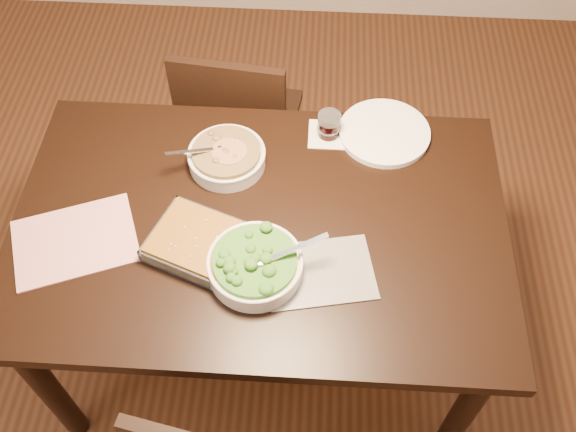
% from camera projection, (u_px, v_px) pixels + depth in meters
% --- Properties ---
extents(ground, '(4.00, 4.00, 0.00)m').
position_uv_depth(ground, '(266.00, 338.00, 2.41)').
color(ground, '#422012').
rests_on(ground, ground).
extents(table, '(1.40, 0.90, 0.75)m').
position_uv_depth(table, '(260.00, 241.00, 1.88)').
color(table, black).
rests_on(table, ground).
extents(magazine_a, '(0.39, 0.35, 0.01)m').
position_uv_depth(magazine_a, '(75.00, 241.00, 1.76)').
color(magazine_a, '#B93446').
rests_on(magazine_a, table).
extents(magazine_b, '(0.32, 0.26, 0.01)m').
position_uv_depth(magazine_b, '(320.00, 272.00, 1.71)').
color(magazine_b, '#27282F').
rests_on(magazine_b, table).
extents(coaster, '(0.12, 0.12, 0.00)m').
position_uv_depth(coaster, '(328.00, 134.00, 2.00)').
color(coaster, white).
rests_on(coaster, table).
extents(stew_bowl, '(0.25, 0.23, 0.09)m').
position_uv_depth(stew_bowl, '(227.00, 156.00, 1.91)').
color(stew_bowl, white).
rests_on(stew_bowl, table).
extents(broccoli_bowl, '(0.28, 0.25, 0.10)m').
position_uv_depth(broccoli_bowl, '(255.00, 265.00, 1.68)').
color(broccoli_bowl, white).
rests_on(broccoli_bowl, table).
extents(baking_dish, '(0.34, 0.30, 0.05)m').
position_uv_depth(baking_dish, '(204.00, 245.00, 1.73)').
color(baking_dish, silver).
rests_on(baking_dish, table).
extents(wine_tumbler, '(0.07, 0.07, 0.08)m').
position_uv_depth(wine_tumbler, '(329.00, 125.00, 1.97)').
color(wine_tumbler, black).
rests_on(wine_tumbler, coaster).
extents(dinner_plate, '(0.28, 0.28, 0.02)m').
position_uv_depth(dinner_plate, '(384.00, 133.00, 2.00)').
color(dinner_plate, white).
rests_on(dinner_plate, table).
extents(chair_far, '(0.44, 0.44, 0.84)m').
position_uv_depth(chair_far, '(239.00, 124.00, 2.42)').
color(chair_far, black).
rests_on(chair_far, ground).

